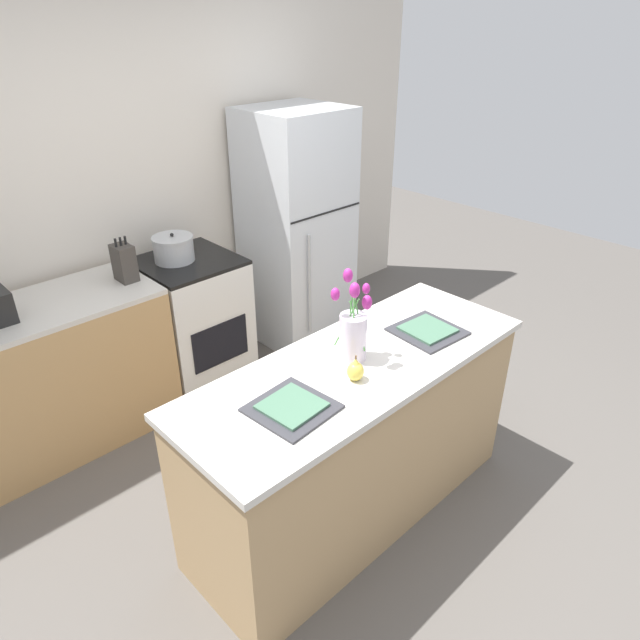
{
  "coord_description": "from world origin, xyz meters",
  "views": [
    {
      "loc": [
        -1.65,
        -1.47,
        2.34
      ],
      "look_at": [
        0.0,
        0.25,
        1.04
      ],
      "focal_mm": 32.0,
      "sensor_mm": 36.0,
      "label": 1
    }
  ],
  "objects": [
    {
      "name": "plate_setting_right",
      "position": [
        0.45,
        -0.06,
        0.93
      ],
      "size": [
        0.33,
        0.33,
        0.02
      ],
      "color": "#333338",
      "rests_on": "kitchen_island"
    },
    {
      "name": "ground_plane",
      "position": [
        0.0,
        0.0,
        0.0
      ],
      "size": [
        10.0,
        10.0,
        0.0
      ],
      "primitive_type": "plane",
      "color": "#59544F"
    },
    {
      "name": "plate_setting_left",
      "position": [
        -0.45,
        -0.06,
        0.93
      ],
      "size": [
        0.33,
        0.33,
        0.02
      ],
      "color": "#333338",
      "rests_on": "kitchen_island"
    },
    {
      "name": "kitchen_island",
      "position": [
        0.0,
        0.0,
        0.46
      ],
      "size": [
        1.8,
        0.66,
        0.92
      ],
      "color": "tan",
      "rests_on": "ground_plane"
    },
    {
      "name": "back_wall",
      "position": [
        0.0,
        2.0,
        1.35
      ],
      "size": [
        5.2,
        0.08,
        2.7
      ],
      "color": "silver",
      "rests_on": "ground_plane"
    },
    {
      "name": "knife_block",
      "position": [
        -0.33,
        1.58,
        1.02
      ],
      "size": [
        0.1,
        0.14,
        0.27
      ],
      "color": "#3D3833",
      "rests_on": "back_counter"
    },
    {
      "name": "back_counter",
      "position": [
        -1.06,
        1.6,
        0.46
      ],
      "size": [
        1.68,
        0.6,
        0.91
      ],
      "color": "tan",
      "rests_on": "ground_plane"
    },
    {
      "name": "flower_vase",
      "position": [
        0.01,
        0.04,
        1.07
      ],
      "size": [
        0.16,
        0.17,
        0.43
      ],
      "color": "silver",
      "rests_on": "kitchen_island"
    },
    {
      "name": "cooking_pot",
      "position": [
        0.04,
        1.64,
        0.99
      ],
      "size": [
        0.26,
        0.26,
        0.19
      ],
      "color": "#B2B5B7",
      "rests_on": "stove_range"
    },
    {
      "name": "refrigerator",
      "position": [
        1.05,
        1.6,
        0.88
      ],
      "size": [
        0.68,
        0.67,
        1.76
      ],
      "color": "silver",
      "rests_on": "ground_plane"
    },
    {
      "name": "pear_figurine",
      "position": [
        -0.11,
        -0.09,
        0.97
      ],
      "size": [
        0.08,
        0.08,
        0.12
      ],
      "color": "#E5CC4C",
      "rests_on": "kitchen_island"
    },
    {
      "name": "stove_range",
      "position": [
        0.1,
        1.6,
        0.46
      ],
      "size": [
        0.6,
        0.61,
        0.91
      ],
      "color": "silver",
      "rests_on": "ground_plane"
    }
  ]
}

